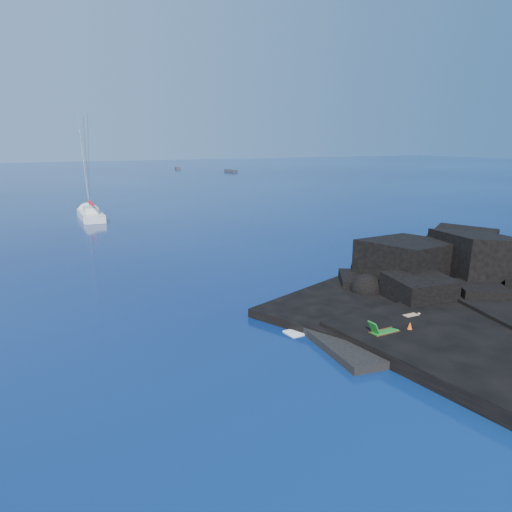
{
  "coord_description": "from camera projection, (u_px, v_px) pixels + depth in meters",
  "views": [
    {
      "loc": [
        -11.24,
        -16.14,
        8.89
      ],
      "look_at": [
        1.79,
        10.16,
        2.0
      ],
      "focal_mm": 35.0,
      "sensor_mm": 36.0,
      "label": 1
    }
  ],
  "objects": [
    {
      "name": "beach",
      "position": [
        399.0,
        334.0,
        23.35
      ],
      "size": [
        9.08,
        6.86,
        0.7
      ],
      "primitive_type": "cube",
      "rotation": [
        0.0,
        0.0,
        -0.1
      ],
      "color": "black",
      "rests_on": "ground"
    },
    {
      "name": "ground",
      "position": [
        325.0,
        356.0,
        20.97
      ],
      "size": [
        400.0,
        400.0,
        0.0
      ],
      "primitive_type": "plane",
      "color": "#030935",
      "rests_on": "ground"
    },
    {
      "name": "distant_boat_a",
      "position": [
        178.0,
        169.0,
        151.25
      ],
      "size": [
        2.28,
        4.58,
        0.58
      ],
      "primitive_type": "cube",
      "rotation": [
        0.0,
        0.0,
        -0.22
      ],
      "color": "#2B2B31",
      "rests_on": "ground"
    },
    {
      "name": "sailboat",
      "position": [
        91.0,
        219.0,
        57.15
      ],
      "size": [
        2.56,
        11.05,
        11.53
      ],
      "primitive_type": null,
      "rotation": [
        0.0,
        0.0,
        -0.02
      ],
      "color": "silver",
      "rests_on": "ground"
    },
    {
      "name": "towel",
      "position": [
        411.0,
        320.0,
        24.07
      ],
      "size": [
        1.77,
        0.86,
        0.05
      ],
      "primitive_type": "cube",
      "rotation": [
        0.0,
        0.0,
        0.02
      ],
      "color": "white",
      "rests_on": "beach"
    },
    {
      "name": "distant_boat_b",
      "position": [
        231.0,
        172.0,
        138.33
      ],
      "size": [
        2.06,
        5.07,
        0.66
      ],
      "primitive_type": "cube",
      "rotation": [
        0.0,
        0.0,
        0.11
      ],
      "color": "#2B2B30",
      "rests_on": "ground"
    },
    {
      "name": "headland",
      "position": [
        481.0,
        295.0,
        29.2
      ],
      "size": [
        24.0,
        24.0,
        3.6
      ],
      "primitive_type": null,
      "color": "black",
      "rests_on": "ground"
    },
    {
      "name": "marker_cone",
      "position": [
        410.0,
        329.0,
        22.24
      ],
      "size": [
        0.52,
        0.52,
        0.61
      ],
      "primitive_type": "cone",
      "rotation": [
        0.0,
        0.0,
        -0.36
      ],
      "color": "#E84E0C",
      "rests_on": "beach"
    },
    {
      "name": "sunbather",
      "position": [
        411.0,
        317.0,
        24.04
      ],
      "size": [
        1.68,
        0.53,
        0.28
      ],
      "primitive_type": null,
      "rotation": [
        0.0,
        0.0,
        0.02
      ],
      "color": "tan",
      "rests_on": "towel"
    },
    {
      "name": "surf_foam",
      "position": [
        350.0,
        305.0,
        27.49
      ],
      "size": [
        10.0,
        8.0,
        0.06
      ],
      "primitive_type": null,
      "color": "white",
      "rests_on": "ground"
    },
    {
      "name": "deck_chair",
      "position": [
        385.0,
        328.0,
        21.85
      ],
      "size": [
        1.43,
        0.67,
        0.96
      ],
      "primitive_type": null,
      "rotation": [
        0.0,
        0.0,
        0.04
      ],
      "color": "#18701F",
      "rests_on": "beach"
    }
  ]
}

